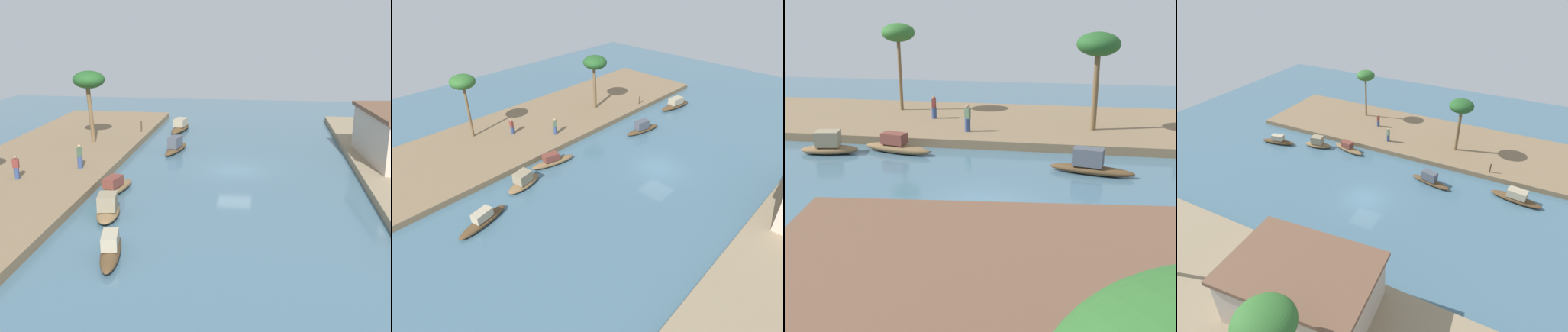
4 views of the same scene
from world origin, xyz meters
The scene contains 9 objects.
river_water centered at (0.00, 0.00, 0.00)m, with size 69.44×69.44×0.00m, color #476B7F.
riverbank_left centered at (0.00, -14.44, 0.27)m, with size 40.55×11.37×0.54m, color #846B4C.
sampan_with_red_awning centered at (10.10, -6.59, 0.49)m, with size 3.50×1.80×1.36m.
sampan_upstream_small centered at (6.27, -7.36, 0.41)m, with size 4.34×1.88×1.18m.
sampan_foreground centered at (-4.72, -5.31, 0.49)m, with size 4.44×1.76×1.36m.
person_on_near_bank centered at (2.71, -10.94, 1.25)m, with size 0.50×0.50×1.74m.
person_by_mooring centered at (5.72, -14.23, 1.23)m, with size 0.36×0.41×1.61m.
palm_tree_left_near centered at (-5.21, -12.78, 5.77)m, with size 2.70×2.70×6.14m.
palm_tree_left_far centered at (8.85, -16.60, 6.12)m, with size 2.42×2.42×6.38m.
Camera 3 is at (-3.05, 19.95, 8.60)m, focal length 46.61 mm.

